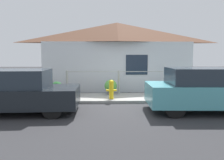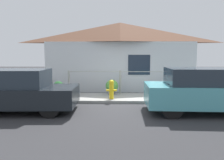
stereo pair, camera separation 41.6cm
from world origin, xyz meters
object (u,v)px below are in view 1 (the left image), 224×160
Objects in this scene: fire_hydrant at (111,89)px; potted_plant_by_fence at (57,88)px; car_right at (203,90)px; car_left at (20,92)px; potted_plant_near_hydrant at (111,86)px.

fire_hydrant is 1.24× the size of potted_plant_by_fence.
potted_plant_by_fence is (-2.39, 0.79, -0.05)m from fire_hydrant.
car_right is 3.45m from fire_hydrant.
car_left reaches higher than potted_plant_near_hydrant.
car_left is at bearing -138.31° from potted_plant_near_hydrant.
potted_plant_near_hydrant is at bearing 90.39° from fire_hydrant.
car_left is 4.03m from potted_plant_near_hydrant.
potted_plant_near_hydrant is (-3.00, 2.67, -0.25)m from car_right.
potted_plant_by_fence is at bearing 73.83° from car_left.
car_left is 5.44× the size of potted_plant_near_hydrant.
car_right is at bearing -29.68° from fire_hydrant.
car_right reaches higher than potted_plant_near_hydrant.
fire_hydrant is (-2.99, 1.71, -0.21)m from car_right.
car_left is 6.00m from car_right.
potted_plant_by_fence is at bearing -175.89° from potted_plant_near_hydrant.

